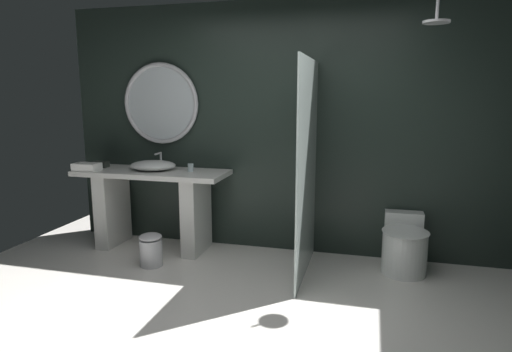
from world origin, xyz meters
name	(u,v)px	position (x,y,z in m)	size (l,w,h in m)	color
ground_plane	(229,338)	(0.00, 0.00, 0.00)	(5.76, 5.76, 0.00)	silver
back_wall_panel	(284,129)	(0.00, 1.90, 1.30)	(4.80, 0.10, 2.60)	#1E2823
vanity_counter	(153,201)	(-1.37, 1.54, 0.53)	(1.63, 0.58, 0.86)	silver
vessel_sink	(153,165)	(-1.36, 1.57, 0.91)	(0.50, 0.41, 0.17)	white
tumbler_cup	(191,168)	(-0.93, 1.58, 0.90)	(0.06, 0.06, 0.08)	silver
tissue_box	(101,164)	(-2.01, 1.59, 0.89)	(0.16, 0.10, 0.07)	#282D28
round_wall_mirror	(161,103)	(-1.37, 1.81, 1.56)	(0.88, 0.05, 0.88)	#B7B7BC
shower_glass_panel	(307,170)	(0.34, 1.28, 0.99)	(0.02, 1.14, 1.98)	silver
rain_shower_head	(436,20)	(1.35, 1.30, 2.25)	(0.22, 0.22, 0.28)	#B7B7BC
toilet	(404,247)	(1.24, 1.54, 0.24)	(0.43, 0.59, 0.53)	white
waste_bin	(151,249)	(-1.15, 1.06, 0.17)	(0.22, 0.22, 0.33)	#B7B7BC
folded_hand_towel	(87,167)	(-2.02, 1.35, 0.90)	(0.27, 0.17, 0.08)	white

